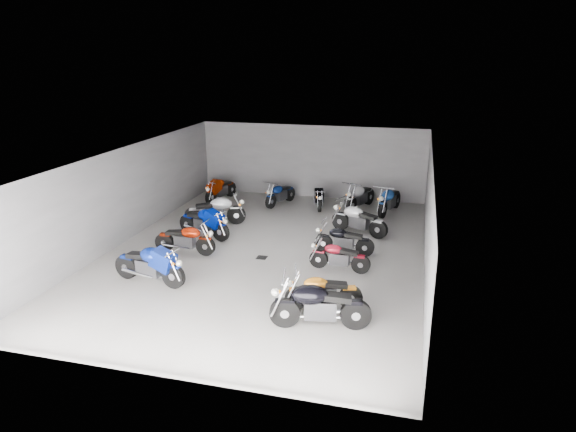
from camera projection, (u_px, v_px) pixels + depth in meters
The scene contains 20 objects.
ground at pixel (266, 252), 16.75m from camera, with size 14.00×14.00×0.00m, color #9A9792.
wall_back at pixel (311, 162), 22.72m from camera, with size 10.00×0.10×3.20m, color slate.
wall_left at pixel (125, 195), 17.45m from camera, with size 0.10×14.00×3.20m, color slate.
wall_right at pixel (428, 217), 15.07m from camera, with size 0.10×14.00×3.20m, color slate.
ceiling at pixel (265, 155), 15.77m from camera, with size 10.00×14.00×0.04m, color black.
drain_grate at pixel (262, 257), 16.29m from camera, with size 0.32×0.32×0.01m, color black.
motorcycle_left_b at pixel (150, 265), 14.34m from camera, with size 2.32×0.59×1.02m.
motorcycle_left_d at pixel (185, 239), 16.49m from camera, with size 2.06×0.40×0.91m.
motorcycle_left_e at pixel (204, 223), 17.96m from camera, with size 2.15×0.88×0.98m.
motorcycle_left_f at pixel (216, 211), 19.22m from camera, with size 2.20×1.00×1.02m.
motorcycle_right_a at pixel (319, 306), 11.99m from camera, with size 2.39×0.67×1.06m.
motorcycle_right_b at pixel (323, 292), 12.92m from camera, with size 1.94×0.70×0.87m.
motorcycle_right_d at pixel (339, 256), 15.22m from camera, with size 1.86×0.40×0.82m.
motorcycle_right_e at pixel (343, 240), 16.47m from camera, with size 1.95×0.40×0.86m.
motorcycle_right_f at pixel (358, 220), 18.27m from camera, with size 2.10×0.96×0.97m.
motorcycle_back_a at pixel (220, 189), 22.41m from camera, with size 0.67×2.09×0.93m.
motorcycle_back_c at pixel (280, 194), 21.78m from camera, with size 0.82×1.92×0.88m.
motorcycle_back_d at pixel (318, 197), 21.40m from camera, with size 0.67×1.85×0.83m.
motorcycle_back_e at pixel (360, 196), 21.19m from camera, with size 0.94×2.15×0.99m.
motorcycle_back_f at pixel (389, 200), 20.64m from camera, with size 0.76×2.22×1.00m.
Camera 1 is at (4.59, -14.92, 6.24)m, focal length 32.00 mm.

